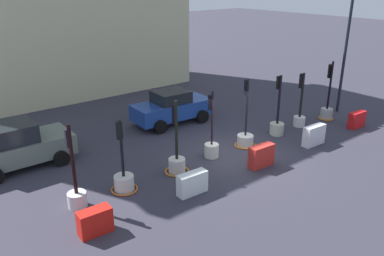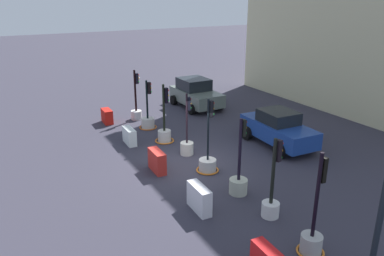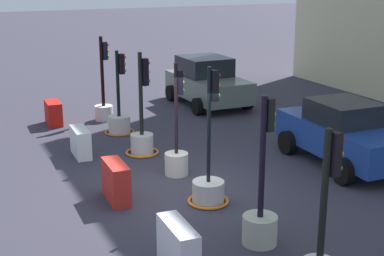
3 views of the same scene
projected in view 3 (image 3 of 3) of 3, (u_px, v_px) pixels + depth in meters
ground_plane at (174, 190)px, 13.21m from camera, size 120.00×120.00×0.00m
traffic_light_0 at (104, 103)px, 19.17m from camera, size 0.62×0.62×2.87m
traffic_light_1 at (119, 120)px, 17.72m from camera, size 0.95×0.95×2.62m
traffic_light_2 at (142, 137)px, 15.71m from camera, size 0.95×0.95×2.87m
traffic_light_3 at (177, 155)px, 14.09m from camera, size 0.59×0.59×2.85m
traffic_light_4 at (209, 185)px, 12.42m from camera, size 0.93×0.93×3.06m
traffic_light_5 at (261, 217)px, 10.52m from camera, size 0.67×0.67×2.88m
traffic_light_6 at (321, 253)px, 8.97m from camera, size 0.58×0.58×2.73m
construction_barrier_0 at (54, 113)px, 18.68m from camera, size 0.99×0.49×0.78m
construction_barrier_1 at (81, 142)px, 15.54m from camera, size 1.11×0.43×0.78m
construction_barrier_2 at (116, 182)px, 12.51m from camera, size 1.11×0.44×0.89m
construction_barrier_3 at (178, 249)px, 9.51m from camera, size 1.16×0.42×0.91m
car_blue_estate at (343, 133)px, 14.82m from camera, size 4.14×2.19×1.70m
car_grey_saloon at (207, 82)px, 21.34m from camera, size 3.96×2.29×1.80m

